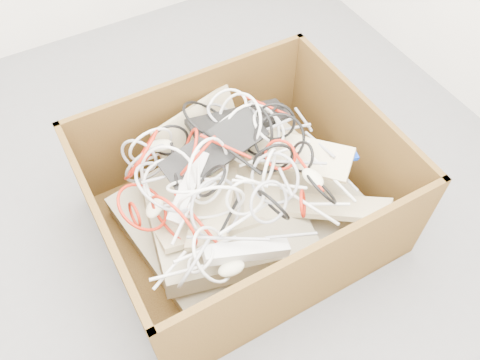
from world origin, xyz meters
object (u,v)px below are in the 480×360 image
vga_plug (352,156)px  power_strip_right (246,251)px  cardboard_box (239,209)px  power_strip_left (189,187)px

vga_plug → power_strip_right: bearing=-153.8°
power_strip_right → vga_plug: size_ratio=6.81×
cardboard_box → power_strip_left: bearing=171.4°
power_strip_left → power_strip_right: power_strip_left is taller
cardboard_box → vga_plug: size_ratio=24.96×
cardboard_box → vga_plug: (0.44, -0.13, 0.22)m
cardboard_box → power_strip_left: 0.32m
power_strip_left → vga_plug: (0.64, -0.16, -0.03)m
vga_plug → cardboard_box: bearing=174.7°
cardboard_box → power_strip_right: size_ratio=3.66×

